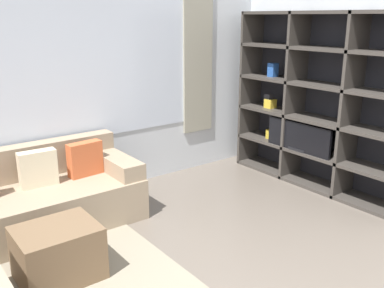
{
  "coord_description": "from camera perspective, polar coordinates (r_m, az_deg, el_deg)",
  "views": [
    {
      "loc": [
        -1.83,
        -1.17,
        1.93
      ],
      "look_at": [
        0.35,
        1.71,
        0.85
      ],
      "focal_mm": 40.0,
      "sensor_mm": 36.0,
      "label": 1
    }
  ],
  "objects": [
    {
      "name": "wall_back",
      "position": [
        4.72,
        -14.23,
        9.17
      ],
      "size": [
        6.0,
        0.11,
        2.7
      ],
      "color": "silver",
      "rests_on": "ground_plane"
    },
    {
      "name": "wall_right",
      "position": [
        5.09,
        20.41,
        9.08
      ],
      "size": [
        0.07,
        4.31,
        2.7
      ],
      "primitive_type": "cube",
      "color": "silver",
      "rests_on": "ground_plane"
    },
    {
      "name": "shelving_unit",
      "position": [
        5.1,
        16.94,
        5.21
      ],
      "size": [
        0.39,
        2.29,
        1.99
      ],
      "color": "#232328",
      "rests_on": "ground_plane"
    },
    {
      "name": "ottoman",
      "position": [
        3.48,
        -17.43,
        -13.74
      ],
      "size": [
        0.59,
        0.49,
        0.43
      ],
      "color": "brown",
      "rests_on": "ground_plane"
    },
    {
      "name": "couch_main",
      "position": [
        4.28,
        -20.94,
        -7.11
      ],
      "size": [
        2.02,
        0.88,
        0.74
      ],
      "color": "gray",
      "rests_on": "ground_plane"
    }
  ]
}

